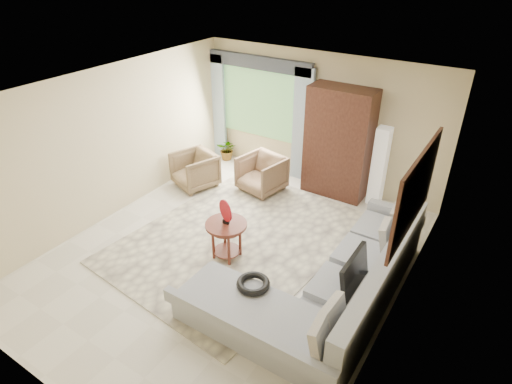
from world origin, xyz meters
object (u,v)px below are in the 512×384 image
Objects in this scene: tv_screen at (354,272)px; armoire at (338,143)px; coffee_table at (227,240)px; floor_lamp at (379,167)px; potted_plant at (227,149)px; armchair_right at (261,174)px; sectional_sofa at (332,290)px; armchair_left at (195,170)px.

armoire is at bearing 117.32° from tv_screen.
coffee_table is (-2.06, 0.10, -0.39)m from tv_screen.
potted_plant is at bearing 179.82° from floor_lamp.
armchair_right reaches higher than coffee_table.
sectional_sofa is 3.30m from armchair_right.
potted_plant is (-3.88, 2.97, -0.04)m from sectional_sofa.
sectional_sofa is 4.36× the size of armchair_right.
armchair_right is at bearing -150.09° from armoire.
sectional_sofa is at bearing -81.67° from floor_lamp.
coffee_table reaches higher than potted_plant.
potted_plant is (-4.14, 2.97, -0.48)m from tv_screen.
potted_plant is 3.48m from floor_lamp.
sectional_sofa is at bearing 178.72° from tv_screen.
coffee_table is at bearing -101.26° from armoire.
tv_screen is 0.93× the size of armchair_right.
tv_screen is at bearing -35.67° from potted_plant.
sectional_sofa is 4.44× the size of armchair_left.
tv_screen is 3.28m from armoire.
armoire reaches higher than floor_lamp.
armchair_right is 0.53× the size of floor_lamp.
armoire is at bearing 113.06° from sectional_sofa.
armchair_left is at bearing 141.38° from coffee_table.
sectional_sofa is 2.31× the size of floor_lamp.
floor_lamp is at bearing 64.61° from coffee_table.
armoire reaches higher than potted_plant.
armoire is 1.40× the size of floor_lamp.
tv_screen reaches higher than sectional_sofa.
coffee_table is at bearing 176.89° from sectional_sofa.
armoire is (-1.50, 2.90, 0.33)m from tv_screen.
tv_screen is 0.35× the size of armoire.
sectional_sofa is 7.08× the size of potted_plant.
armoire reaches higher than armchair_left.
armchair_left is 3.55m from floor_lamp.
armchair_left reaches higher than potted_plant.
coffee_table is 0.42× the size of floor_lamp.
tv_screen is 4.30m from armchair_left.
tv_screen is 2.10m from coffee_table.
sectional_sofa is at bearing -66.94° from armoire.
coffee_table is 0.80× the size of armchair_right.
floor_lamp reaches higher than coffee_table.
sectional_sofa is at bearing -3.11° from coffee_table.
armoire is at bearing 41.10° from armchair_right.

